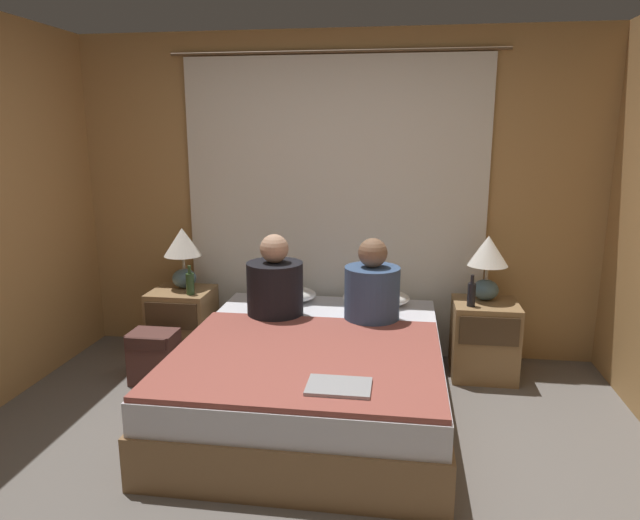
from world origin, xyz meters
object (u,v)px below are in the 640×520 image
bed (313,376)px  pillow_right (376,297)px  nightstand_right (484,339)px  lamp_left (183,250)px  beer_bottle_on_right_stand (471,294)px  pillow_left (284,294)px  nightstand_left (183,324)px  backpack_on_floor (154,354)px  lamp_right (487,259)px  laptop_on_bed (339,386)px  beer_bottle_on_left_stand (190,283)px  person_right_in_bed (372,290)px  person_left_in_bed (275,285)px

bed → pillow_right: (0.35, 0.80, 0.30)m
nightstand_right → pillow_right: bearing=173.7°
lamp_left → beer_bottle_on_right_stand: (2.17, -0.18, -0.21)m
nightstand_right → pillow_left: bearing=176.7°
bed → nightstand_left: nightstand_left is taller
nightstand_right → backpack_on_floor: 2.38m
lamp_left → lamp_right: bearing=0.0°
lamp_left → backpack_on_floor: lamp_left is taller
nightstand_left → laptop_on_bed: 2.01m
nightstand_left → backpack_on_floor: 0.46m
nightstand_right → beer_bottle_on_left_stand: 2.21m
nightstand_left → backpack_on_floor: (-0.04, -0.45, -0.07)m
bed → person_right_in_bed: size_ratio=3.41×
lamp_right → beer_bottle_on_right_stand: size_ratio=2.10×
pillow_left → beer_bottle_on_left_stand: 0.71m
pillow_right → backpack_on_floor: bearing=-160.7°
pillow_left → beer_bottle_on_left_stand: bearing=-164.5°
pillow_right → person_left_in_bed: size_ratio=0.85×
nightstand_left → person_left_in_bed: size_ratio=0.94×
lamp_left → nightstand_right: bearing=-1.9°
person_left_in_bed → nightstand_right: bearing=11.4°
lamp_left → person_left_in_bed: person_left_in_bed is taller
bed → backpack_on_floor: size_ratio=5.29×
pillow_right → person_left_in_bed: (-0.69, -0.39, 0.17)m
person_right_in_bed → beer_bottle_on_left_stand: (-1.37, 0.20, -0.06)m
laptop_on_bed → beer_bottle_on_left_stand: bearing=133.8°
beer_bottle_on_left_stand → beer_bottle_on_right_stand: (2.06, 0.00, 0.00)m
bed → person_left_in_bed: 0.71m
laptop_on_bed → pillow_left: bearing=111.5°
lamp_left → nightstand_left: bearing=-90.0°
lamp_left → beer_bottle_on_right_stand: 2.19m
beer_bottle_on_left_stand → nightstand_left: bearing=139.0°
bed → beer_bottle_on_left_stand: (-1.03, 0.61, 0.41)m
bed → beer_bottle_on_right_stand: (1.03, 0.61, 0.41)m
pillow_right → laptop_on_bed: (-0.11, -1.51, -0.02)m
person_right_in_bed → backpack_on_floor: size_ratio=1.55×
lamp_right → pillow_right: size_ratio=0.94×
nightstand_right → beer_bottle_on_right_stand: bearing=-140.0°
nightstand_right → person_left_in_bed: bearing=-168.6°
beer_bottle_on_left_stand → backpack_on_floor: (-0.16, -0.35, -0.43)m
person_right_in_bed → beer_bottle_on_right_stand: (0.68, 0.20, -0.06)m
bed → nightstand_right: 1.35m
nightstand_left → lamp_left: 0.58m
backpack_on_floor → pillow_left: bearing=33.0°
pillow_left → pillow_right: size_ratio=1.00×
beer_bottle_on_right_stand → backpack_on_floor: (-2.21, -0.35, -0.43)m
person_left_in_bed → nightstand_left: bearing=159.8°
person_right_in_bed → bed: bearing=-129.7°
person_left_in_bed → beer_bottle_on_right_stand: 1.38m
bed → laptop_on_bed: laptop_on_bed is taller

